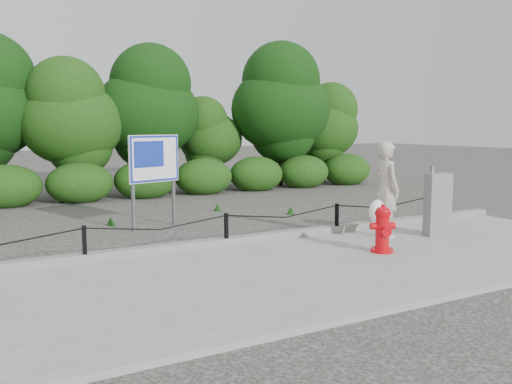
{
  "coord_description": "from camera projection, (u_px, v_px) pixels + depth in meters",
  "views": [
    {
      "loc": [
        -4.24,
        -8.66,
        2.25
      ],
      "look_at": [
        0.73,
        0.2,
        1.0
      ],
      "focal_mm": 38.0,
      "sensor_mm": 36.0,
      "label": 1
    }
  ],
  "objects": [
    {
      "name": "ground",
      "position": [
        226.0,
        250.0,
        9.83
      ],
      "size": [
        90.0,
        90.0,
        0.0
      ],
      "primitive_type": "plane",
      "color": "#2D2B28",
      "rests_on": "ground"
    },
    {
      "name": "sidewalk",
      "position": [
        285.0,
        274.0,
        8.09
      ],
      "size": [
        14.0,
        4.0,
        0.08
      ],
      "primitive_type": "cube",
      "color": "gray",
      "rests_on": "ground"
    },
    {
      "name": "curb",
      "position": [
        225.0,
        242.0,
        9.85
      ],
      "size": [
        14.0,
        0.22,
        0.14
      ],
      "primitive_type": "cube",
      "color": "slate",
      "rests_on": "sidewalk"
    },
    {
      "name": "chain_barrier",
      "position": [
        226.0,
        225.0,
        9.77
      ],
      "size": [
        10.06,
        0.06,
        0.6
      ],
      "color": "black",
      "rests_on": "sidewalk"
    },
    {
      "name": "treeline",
      "position": [
        106.0,
        111.0,
        17.27
      ],
      "size": [
        20.4,
        4.01,
        5.18
      ],
      "color": "black",
      "rests_on": "ground"
    },
    {
      "name": "fire_hydrant",
      "position": [
        383.0,
        229.0,
        9.29
      ],
      "size": [
        0.51,
        0.51,
        0.83
      ],
      "rotation": [
        0.0,
        0.0,
        -0.39
      ],
      "color": "red",
      "rests_on": "sidewalk"
    },
    {
      "name": "pedestrian",
      "position": [
        386.0,
        191.0,
        10.52
      ],
      "size": [
        0.79,
        0.74,
        1.87
      ],
      "rotation": [
        0.0,
        0.0,
        1.43
      ],
      "color": "#AEA595",
      "rests_on": "sidewalk"
    },
    {
      "name": "utility_cabinet",
      "position": [
        437.0,
        205.0,
        10.65
      ],
      "size": [
        0.52,
        0.39,
        1.37
      ],
      "rotation": [
        0.0,
        0.0,
        -0.24
      ],
      "color": "gray",
      "rests_on": "sidewalk"
    },
    {
      "name": "advertising_sign",
      "position": [
        154.0,
        163.0,
        11.74
      ],
      "size": [
        1.24,
        0.45,
        2.05
      ],
      "rotation": [
        0.0,
        0.0,
        0.3
      ],
      "color": "slate",
      "rests_on": "ground"
    }
  ]
}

